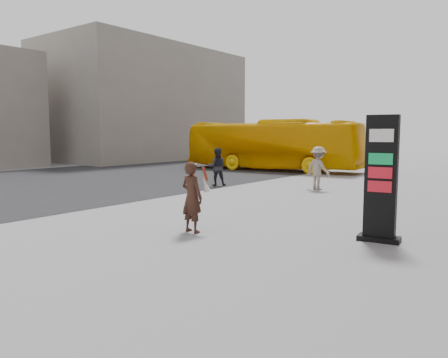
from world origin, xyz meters
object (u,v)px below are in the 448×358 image
Objects in this scene: pedestrian_a at (217,167)px; woman at (192,196)px; info_pylon at (381,179)px; pedestrian_b at (318,168)px; pedestrian_c at (374,170)px; bus at (272,145)px.

woman is at bearing 86.77° from pedestrian_a.
woman is at bearing -162.11° from info_pylon.
info_pylon reaches higher than pedestrian_b.
pedestrian_c reaches higher than pedestrian_a.
bus reaches higher than pedestrian_b.
pedestrian_b reaches higher than pedestrian_a.
info_pylon is 1.56× the size of pedestrian_c.
info_pylon is 8.87m from pedestrian_b.
pedestrian_b is (4.26, 1.49, 0.05)m from pedestrian_a.
info_pylon is 10.90m from pedestrian_a.
info_pylon is 0.24× the size of bus.
pedestrian_a is 4.51m from pedestrian_b.
pedestrian_a is (-9.17, 5.88, -0.53)m from info_pylon.
bus is 9.82m from pedestrian_b.
bus reaches higher than info_pylon.
pedestrian_c is (1.12, 9.76, 0.01)m from woman.
woman is at bearing -159.76° from bus.
info_pylon is at bearing 140.63° from pedestrian_b.
bus is 6.35× the size of pedestrian_b.
pedestrian_c is (6.41, 2.03, 0.03)m from pedestrian_a.
woman is (-3.88, -1.85, -0.51)m from info_pylon.
pedestrian_b is at bearing -142.36° from bus.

